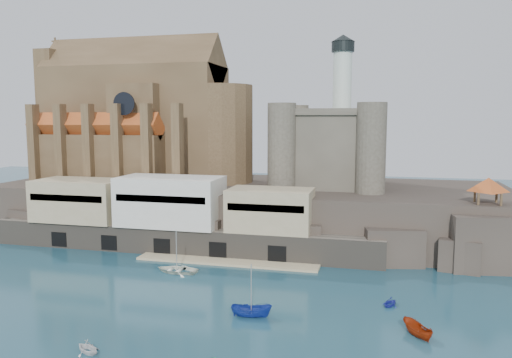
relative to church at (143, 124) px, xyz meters
The scene contains 12 objects.
ground 53.14m from the church, 60.03° to the right, with size 300.00×300.00×0.00m, color #173D4D.
promontory 29.58m from the church, ahead, with size 100.00×36.00×10.00m.
quay 28.37m from the church, 53.41° to the right, with size 70.00×12.00×13.05m.
church is the anchor object (origin of this frame).
castle_keep 40.39m from the church, ahead, with size 21.20×21.20×29.30m.
rock_outcrop 70.41m from the church, 13.61° to the right, with size 14.50×10.50×8.70m.
pavilion 68.65m from the church, 13.48° to the right, with size 6.40×6.40×5.40m.
boat_1 65.03m from the church, 68.86° to the right, with size 2.68×1.64×3.11m, color white.
boat_2 60.97m from the church, 51.24° to the right, with size 1.83×1.88×4.88m, color navy.
boat_5 73.74m from the church, 39.69° to the right, with size 1.66×1.70×4.41m, color #902709.
boat_6 42.63m from the church, 56.29° to the right, with size 4.64×1.35×6.49m, color white.
boat_7 67.00m from the church, 35.53° to the right, with size 2.38×1.45×2.76m, color #21289E.
Camera 1 is at (25.64, -56.90, 23.13)m, focal length 35.00 mm.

